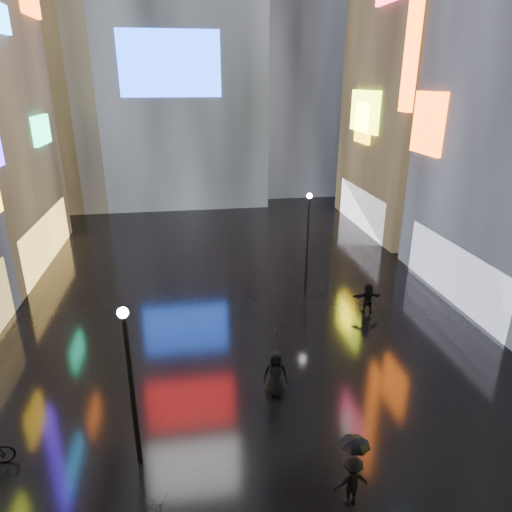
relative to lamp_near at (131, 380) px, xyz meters
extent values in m
plane|color=black|center=(4.10, 11.68, -2.94)|extent=(140.00, 140.00, 0.00)
cube|color=#FFC659|center=(-7.00, 17.68, -1.44)|extent=(0.20, 10.00, 3.00)
cube|color=#15C47C|center=(-6.75, 19.50, 4.97)|extent=(0.25, 3.00, 1.71)
cube|color=white|center=(15.20, 8.68, -1.44)|extent=(0.20, 9.00, 3.00)
cube|color=#DA4A0A|center=(14.95, 12.80, 5.64)|extent=(0.25, 2.99, 3.26)
cube|color=#DA4A0A|center=(14.95, 15.68, 11.06)|extent=(0.25, 1.40, 10.00)
cube|color=black|center=(20.10, 21.68, 11.06)|extent=(10.00, 12.00, 28.00)
cube|color=white|center=(15.20, 21.68, -1.44)|extent=(0.20, 9.00, 3.00)
cube|color=#B8DA15|center=(14.95, 22.00, 5.71)|extent=(0.25, 4.92, 2.91)
cube|color=orange|center=(14.95, 22.12, 4.90)|extent=(0.25, 2.63, 2.87)
cube|color=#194CFF|center=(1.10, 28.58, 9.06)|extent=(8.00, 0.20, 5.00)
cube|color=black|center=(13.10, 37.68, 14.06)|extent=(12.00, 12.00, 34.00)
cube|color=black|center=(-9.90, 33.68, 10.06)|extent=(10.00, 10.00, 26.00)
cylinder|color=black|center=(0.00, 0.00, -0.44)|extent=(0.16, 0.16, 5.00)
sphere|color=white|center=(0.00, 0.00, 2.11)|extent=(0.30, 0.30, 0.30)
cylinder|color=black|center=(8.25, 11.87, -0.44)|extent=(0.16, 0.16, 5.00)
sphere|color=white|center=(8.25, 11.87, 2.11)|extent=(0.30, 0.30, 0.30)
imported|color=black|center=(5.74, -2.32, -2.18)|extent=(1.04, 0.66, 1.54)
imported|color=black|center=(4.62, 2.47, -2.04)|extent=(0.96, 0.71, 1.81)
imported|color=black|center=(10.34, 8.04, -2.18)|extent=(1.43, 0.50, 1.52)
imported|color=black|center=(5.74, -2.32, -1.08)|extent=(1.04, 1.04, 0.66)
imported|color=black|center=(4.62, 2.47, -0.66)|extent=(1.28, 1.30, 0.96)
camera|label=1|loc=(1.81, -11.00, 7.76)|focal=32.00mm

